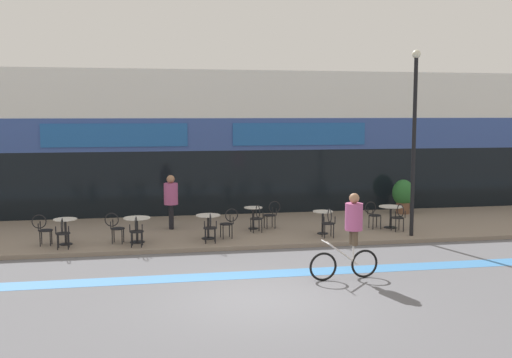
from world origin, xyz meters
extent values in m
plane|color=#5B5B60|center=(0.00, 0.00, 0.00)|extent=(120.00, 120.00, 0.00)
cube|color=gray|center=(0.00, 7.25, 0.06)|extent=(40.00, 5.50, 0.12)
cube|color=silver|center=(0.00, 12.00, 2.75)|extent=(40.00, 4.00, 5.50)
cube|color=black|center=(0.00, 10.03, 1.32)|extent=(38.80, 0.10, 2.40)
cube|color=#334C93|center=(0.00, 10.05, 3.12)|extent=(39.20, 0.14, 1.20)
cube|color=#1E56A3|center=(-3.41, 9.98, 3.12)|extent=(5.15, 0.08, 0.84)
cube|color=#1E56A3|center=(3.41, 9.98, 3.12)|extent=(5.15, 0.08, 0.84)
cube|color=#3D7AB7|center=(0.00, 1.88, 0.00)|extent=(36.00, 0.70, 0.01)
cylinder|color=black|center=(-4.67, 5.64, 0.13)|extent=(0.37, 0.37, 0.02)
cylinder|color=black|center=(-4.67, 5.64, 0.48)|extent=(0.07, 0.07, 0.73)
cylinder|color=silver|center=(-4.67, 5.64, 0.86)|extent=(0.67, 0.67, 0.02)
cylinder|color=black|center=(-2.64, 5.55, 0.13)|extent=(0.43, 0.43, 0.02)
cylinder|color=black|center=(-2.64, 5.55, 0.48)|extent=(0.07, 0.07, 0.72)
cylinder|color=silver|center=(-2.64, 5.55, 0.85)|extent=(0.79, 0.79, 0.02)
cylinder|color=black|center=(-0.53, 5.70, 0.13)|extent=(0.41, 0.41, 0.02)
cylinder|color=black|center=(-0.53, 5.70, 0.47)|extent=(0.07, 0.07, 0.71)
cylinder|color=silver|center=(-0.53, 5.70, 0.84)|extent=(0.74, 0.74, 0.02)
cylinder|color=black|center=(1.08, 6.99, 0.13)|extent=(0.33, 0.33, 0.02)
cylinder|color=black|center=(1.08, 6.99, 0.47)|extent=(0.07, 0.07, 0.69)
cylinder|color=silver|center=(1.08, 6.99, 0.83)|extent=(0.60, 0.60, 0.02)
cylinder|color=black|center=(3.08, 5.78, 0.13)|extent=(0.35, 0.35, 0.02)
cylinder|color=black|center=(3.08, 5.78, 0.47)|extent=(0.07, 0.07, 0.70)
cylinder|color=silver|center=(3.08, 5.78, 0.83)|extent=(0.63, 0.63, 0.02)
cylinder|color=black|center=(5.59, 6.34, 0.13)|extent=(0.43, 0.43, 0.02)
cylinder|color=black|center=(5.59, 6.34, 0.47)|extent=(0.07, 0.07, 0.70)
cylinder|color=silver|center=(5.59, 6.34, 0.83)|extent=(0.79, 0.79, 0.02)
cylinder|color=black|center=(-4.67, 5.09, 0.56)|extent=(0.41, 0.41, 0.03)
cylinder|color=black|center=(-4.82, 5.22, 0.33)|extent=(0.03, 0.03, 0.42)
cylinder|color=black|center=(-4.54, 5.23, 0.33)|extent=(0.03, 0.03, 0.42)
cylinder|color=black|center=(-4.81, 4.94, 0.33)|extent=(0.03, 0.03, 0.42)
cylinder|color=black|center=(-4.53, 4.95, 0.33)|extent=(0.03, 0.03, 0.42)
torus|color=black|center=(-4.66, 4.92, 0.82)|extent=(0.04, 0.41, 0.41)
cylinder|color=black|center=(-4.84, 4.91, 0.68)|extent=(0.03, 0.03, 0.23)
cylinder|color=black|center=(-4.49, 4.93, 0.68)|extent=(0.03, 0.03, 0.23)
cylinder|color=black|center=(-5.22, 5.64, 0.56)|extent=(0.40, 0.40, 0.03)
cylinder|color=black|center=(-5.08, 5.78, 0.33)|extent=(0.03, 0.03, 0.42)
cylinder|color=black|center=(-5.08, 5.50, 0.33)|extent=(0.03, 0.03, 0.42)
cylinder|color=black|center=(-5.36, 5.78, 0.33)|extent=(0.03, 0.03, 0.42)
cylinder|color=black|center=(-5.36, 5.50, 0.33)|extent=(0.03, 0.03, 0.42)
torus|color=black|center=(-5.39, 5.64, 0.82)|extent=(0.41, 0.03, 0.41)
cylinder|color=black|center=(-5.39, 5.81, 0.68)|extent=(0.03, 0.03, 0.23)
cylinder|color=black|center=(-5.39, 5.47, 0.68)|extent=(0.03, 0.03, 0.23)
cylinder|color=black|center=(-2.64, 5.00, 0.56)|extent=(0.43, 0.43, 0.03)
cylinder|color=black|center=(-2.77, 5.15, 0.33)|extent=(0.03, 0.03, 0.42)
cylinder|color=black|center=(-2.49, 5.13, 0.33)|extent=(0.03, 0.03, 0.42)
cylinder|color=black|center=(-2.80, 4.87, 0.33)|extent=(0.03, 0.03, 0.42)
cylinder|color=black|center=(-2.52, 4.85, 0.33)|extent=(0.03, 0.03, 0.42)
torus|color=black|center=(-2.66, 4.83, 0.82)|extent=(0.06, 0.41, 0.41)
cylinder|color=black|center=(-2.83, 4.84, 0.68)|extent=(0.03, 0.03, 0.23)
cylinder|color=black|center=(-2.49, 4.81, 0.68)|extent=(0.03, 0.03, 0.23)
cylinder|color=black|center=(-3.19, 5.55, 0.56)|extent=(0.45, 0.45, 0.03)
cylinder|color=black|center=(-3.04, 5.67, 0.33)|extent=(0.03, 0.03, 0.42)
cylinder|color=black|center=(-3.07, 5.39, 0.33)|extent=(0.03, 0.03, 0.42)
cylinder|color=black|center=(-3.31, 5.70, 0.33)|extent=(0.03, 0.03, 0.42)
cylinder|color=black|center=(-3.35, 5.43, 0.33)|extent=(0.03, 0.03, 0.42)
torus|color=black|center=(-3.36, 5.57, 0.82)|extent=(0.41, 0.08, 0.41)
cylinder|color=black|center=(-3.34, 5.74, 0.68)|extent=(0.03, 0.03, 0.23)
cylinder|color=black|center=(-3.38, 5.40, 0.68)|extent=(0.03, 0.03, 0.23)
cylinder|color=black|center=(-0.53, 5.15, 0.56)|extent=(0.42, 0.42, 0.03)
cylinder|color=black|center=(-0.67, 5.29, 0.33)|extent=(0.03, 0.03, 0.42)
cylinder|color=black|center=(-0.39, 5.28, 0.33)|extent=(0.03, 0.03, 0.42)
cylinder|color=black|center=(-0.68, 5.01, 0.33)|extent=(0.03, 0.03, 0.42)
cylinder|color=black|center=(-0.40, 5.00, 0.33)|extent=(0.03, 0.03, 0.42)
torus|color=black|center=(-0.54, 4.98, 0.82)|extent=(0.05, 0.41, 0.41)
cylinder|color=black|center=(-0.71, 4.99, 0.68)|extent=(0.03, 0.03, 0.23)
cylinder|color=black|center=(-0.37, 4.97, 0.68)|extent=(0.03, 0.03, 0.23)
cylinder|color=black|center=(0.02, 5.70, 0.56)|extent=(0.45, 0.45, 0.03)
cylinder|color=black|center=(-0.10, 5.54, 0.33)|extent=(0.03, 0.03, 0.42)
cylinder|color=black|center=(-0.14, 5.82, 0.33)|extent=(0.03, 0.03, 0.42)
cylinder|color=black|center=(0.17, 5.58, 0.33)|extent=(0.03, 0.03, 0.42)
cylinder|color=black|center=(0.13, 5.86, 0.33)|extent=(0.03, 0.03, 0.42)
torus|color=black|center=(0.18, 5.72, 0.82)|extent=(0.41, 0.09, 0.41)
cylinder|color=black|center=(0.21, 5.55, 0.68)|extent=(0.03, 0.03, 0.23)
cylinder|color=black|center=(0.16, 5.89, 0.68)|extent=(0.03, 0.03, 0.23)
cylinder|color=black|center=(1.08, 6.44, 0.56)|extent=(0.45, 0.45, 0.03)
cylinder|color=black|center=(0.92, 6.56, 0.33)|extent=(0.03, 0.03, 0.42)
cylinder|color=black|center=(1.20, 6.60, 0.33)|extent=(0.03, 0.03, 0.42)
cylinder|color=black|center=(0.96, 6.29, 0.33)|extent=(0.03, 0.03, 0.42)
cylinder|color=black|center=(1.24, 6.32, 0.33)|extent=(0.03, 0.03, 0.42)
torus|color=black|center=(1.10, 6.27, 0.82)|extent=(0.08, 0.41, 0.41)
cylinder|color=black|center=(0.93, 6.25, 0.68)|extent=(0.03, 0.03, 0.23)
cylinder|color=black|center=(1.27, 6.30, 0.68)|extent=(0.03, 0.03, 0.23)
cylinder|color=black|center=(1.63, 6.99, 0.56)|extent=(0.45, 0.45, 0.03)
cylinder|color=black|center=(1.51, 6.83, 0.33)|extent=(0.03, 0.03, 0.42)
cylinder|color=black|center=(1.47, 7.11, 0.33)|extent=(0.03, 0.03, 0.42)
cylinder|color=black|center=(1.79, 6.87, 0.33)|extent=(0.03, 0.03, 0.42)
cylinder|color=black|center=(1.75, 7.15, 0.33)|extent=(0.03, 0.03, 0.42)
torus|color=black|center=(1.80, 7.02, 0.82)|extent=(0.41, 0.08, 0.41)
cylinder|color=black|center=(1.82, 6.85, 0.68)|extent=(0.03, 0.03, 0.23)
cylinder|color=black|center=(1.77, 7.18, 0.68)|extent=(0.03, 0.03, 0.23)
cylinder|color=black|center=(3.08, 5.23, 0.56)|extent=(0.41, 0.41, 0.03)
cylinder|color=black|center=(2.95, 5.37, 0.33)|extent=(0.03, 0.03, 0.42)
cylinder|color=black|center=(3.23, 5.37, 0.33)|extent=(0.03, 0.03, 0.42)
cylinder|color=black|center=(2.94, 5.09, 0.33)|extent=(0.03, 0.03, 0.42)
cylinder|color=black|center=(3.22, 5.09, 0.33)|extent=(0.03, 0.03, 0.42)
torus|color=black|center=(3.08, 5.06, 0.82)|extent=(0.04, 0.41, 0.41)
cylinder|color=black|center=(2.91, 5.06, 0.68)|extent=(0.03, 0.03, 0.23)
cylinder|color=black|center=(3.25, 5.06, 0.68)|extent=(0.03, 0.03, 0.23)
cylinder|color=black|center=(5.59, 5.79, 0.56)|extent=(0.44, 0.44, 0.03)
cylinder|color=black|center=(5.43, 5.92, 0.33)|extent=(0.03, 0.03, 0.42)
cylinder|color=black|center=(5.71, 5.95, 0.33)|extent=(0.03, 0.03, 0.42)
cylinder|color=black|center=(5.46, 5.64, 0.33)|extent=(0.03, 0.03, 0.42)
cylinder|color=black|center=(5.74, 5.67, 0.33)|extent=(0.03, 0.03, 0.42)
torus|color=black|center=(5.61, 5.62, 0.82)|extent=(0.07, 0.41, 0.41)
cylinder|color=black|center=(5.44, 5.61, 0.68)|extent=(0.03, 0.03, 0.23)
cylinder|color=black|center=(5.78, 5.64, 0.68)|extent=(0.03, 0.03, 0.23)
cylinder|color=black|center=(5.04, 6.34, 0.56)|extent=(0.44, 0.44, 0.03)
cylinder|color=black|center=(5.16, 6.50, 0.33)|extent=(0.03, 0.03, 0.42)
cylinder|color=black|center=(5.19, 6.22, 0.33)|extent=(0.03, 0.03, 0.42)
cylinder|color=black|center=(4.88, 6.47, 0.33)|extent=(0.03, 0.03, 0.42)
cylinder|color=black|center=(4.92, 6.19, 0.33)|extent=(0.03, 0.03, 0.42)
torus|color=black|center=(4.87, 6.32, 0.82)|extent=(0.41, 0.08, 0.41)
cylinder|color=black|center=(4.85, 6.49, 0.68)|extent=(0.03, 0.03, 0.23)
cylinder|color=black|center=(4.89, 6.15, 0.68)|extent=(0.03, 0.03, 0.23)
cylinder|color=brown|center=(7.21, 9.00, 0.35)|extent=(0.51, 0.51, 0.45)
ellipsoid|color=#28662D|center=(7.21, 9.00, 0.92)|extent=(0.82, 0.82, 0.98)
cylinder|color=black|center=(5.71, 5.02, 2.85)|extent=(0.12, 0.12, 5.47)
sphere|color=beige|center=(5.71, 5.02, 5.67)|extent=(0.26, 0.26, 0.26)
torus|color=black|center=(1.67, 1.05, 0.34)|extent=(0.68, 0.12, 0.68)
torus|color=black|center=(2.72, 1.15, 0.34)|extent=(0.68, 0.12, 0.68)
cylinder|color=silver|center=(2.14, 1.09, 0.63)|extent=(0.82, 0.12, 0.61)
cylinder|color=silver|center=(2.43, 1.12, 0.58)|extent=(0.04, 0.04, 0.48)
cylinder|color=silver|center=(1.72, 1.06, 0.92)|extent=(0.07, 0.48, 0.03)
cylinder|color=#4C3D2D|center=(2.44, 1.04, 0.99)|extent=(0.16, 0.16, 0.35)
cylinder|color=#4C3D2D|center=(2.42, 1.20, 0.99)|extent=(0.16, 0.16, 0.35)
cylinder|color=#A84C7F|center=(2.43, 1.12, 1.48)|extent=(0.45, 0.45, 0.64)
sphere|color=#9E7051|center=(2.43, 1.12, 1.92)|extent=(0.24, 0.24, 0.24)
cylinder|color=black|center=(-1.57, 7.41, 0.52)|extent=(0.17, 0.17, 0.81)
cylinder|color=black|center=(-1.56, 7.59, 0.52)|extent=(0.17, 0.17, 0.81)
cylinder|color=#A84C7F|center=(-1.57, 7.50, 1.28)|extent=(0.49, 0.49, 0.70)
sphere|color=#9E7051|center=(-1.57, 7.50, 1.76)|extent=(0.26, 0.26, 0.26)
camera|label=1|loc=(-2.33, -12.07, 3.89)|focal=42.00mm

